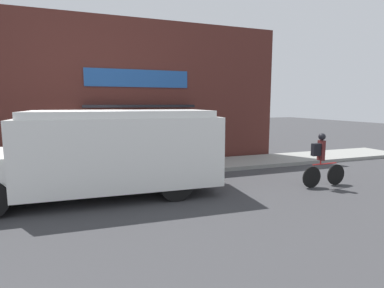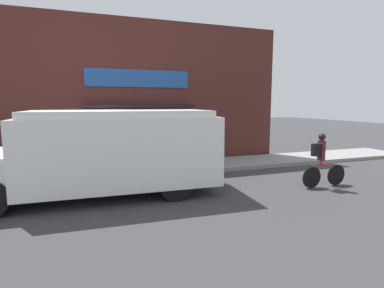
# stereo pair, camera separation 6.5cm
# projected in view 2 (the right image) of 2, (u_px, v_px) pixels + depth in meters

# --- Properties ---
(ground_plane) EXTENTS (70.00, 70.00, 0.00)m
(ground_plane) POSITION_uv_depth(u_px,v_px,m) (82.00, 184.00, 9.20)
(ground_plane) COLOR #38383A
(sidewalk) EXTENTS (28.00, 2.04, 0.14)m
(sidewalk) POSITION_uv_depth(u_px,v_px,m) (82.00, 174.00, 10.15)
(sidewalk) COLOR gray
(sidewalk) RESTS_ON ground_plane
(storefront) EXTENTS (16.32, 0.83, 5.65)m
(storefront) POSITION_uv_depth(u_px,v_px,m) (80.00, 93.00, 10.93)
(storefront) COLOR #4C231E
(storefront) RESTS_ON ground_plane
(school_bus) EXTENTS (6.74, 2.86, 2.27)m
(school_bus) POSITION_uv_depth(u_px,v_px,m) (104.00, 152.00, 7.89)
(school_bus) COLOR white
(school_bus) RESTS_ON ground_plane
(cyclist) EXTENTS (1.54, 0.21, 1.60)m
(cyclist) POSITION_uv_depth(u_px,v_px,m) (322.00, 161.00, 8.75)
(cyclist) COLOR black
(cyclist) RESTS_ON ground_plane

